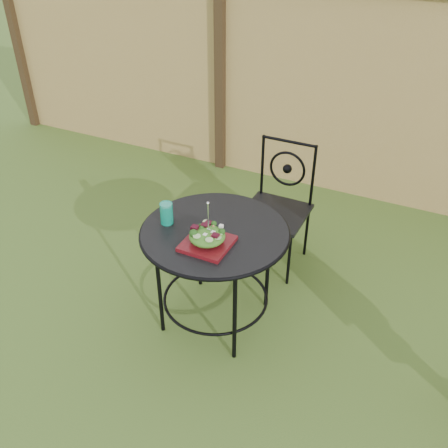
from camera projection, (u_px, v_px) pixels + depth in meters
name	position (u px, v px, depth m)	size (l,w,h in m)	color
ground	(252.00, 343.00, 3.23)	(60.00, 60.00, 0.00)	#274B18
fence	(356.00, 97.00, 4.34)	(8.00, 0.12, 1.90)	tan
patio_table	(215.00, 248.00, 3.11)	(0.92, 0.92, 0.72)	black
patio_chair	(278.00, 203.00, 3.71)	(0.46, 0.46, 0.95)	black
salad_plate	(207.00, 244.00, 2.89)	(0.27, 0.27, 0.02)	#460A0D
salad	(207.00, 236.00, 2.86)	(0.21, 0.21, 0.08)	#235614
fork	(208.00, 218.00, 2.79)	(0.01, 0.01, 0.18)	silver
drinking_glass	(167.00, 213.00, 3.06)	(0.08, 0.08, 0.14)	#0C9576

